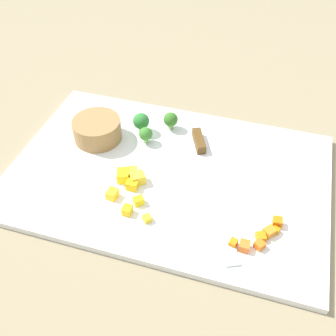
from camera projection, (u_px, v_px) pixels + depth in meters
The scene contains 22 objects.
ground_plane at pixel (168, 177), 0.70m from camera, with size 4.00×4.00×0.00m, color gray.
cutting_board at pixel (168, 175), 0.69m from camera, with size 0.54×0.36×0.01m, color white.
prep_bowl at pixel (97, 130), 0.74m from camera, with size 0.09×0.09×0.04m, color olive.
chef_knife at pixel (207, 170), 0.69m from camera, with size 0.14×0.27×0.02m.
carrot_dice_0 at pixel (269, 232), 0.59m from camera, with size 0.02×0.01×0.01m, color orange.
carrot_dice_1 at pixel (277, 222), 0.60m from camera, with size 0.01×0.01×0.01m, color orange.
carrot_dice_2 at pixel (244, 246), 0.57m from camera, with size 0.02×0.01×0.01m, color orange.
carrot_dice_3 at pixel (261, 237), 0.59m from camera, with size 0.01×0.01×0.01m, color orange.
carrot_dice_4 at pixel (276, 230), 0.60m from camera, with size 0.01×0.01×0.01m, color orange.
carrot_dice_5 at pixel (260, 245), 0.58m from camera, with size 0.01×0.01×0.01m, color orange.
carrot_dice_6 at pixel (233, 243), 0.58m from camera, with size 0.01×0.01×0.01m, color orange.
pepper_dice_0 at pixel (133, 173), 0.68m from camera, with size 0.02×0.02×0.02m, color yellow.
pepper_dice_1 at pixel (147, 218), 0.61m from camera, with size 0.01×0.01×0.01m, color yellow.
pepper_dice_2 at pixel (127, 210), 0.62m from camera, with size 0.01×0.02×0.01m, color yellow.
pepper_dice_3 at pixel (139, 201), 0.63m from camera, with size 0.02×0.01×0.01m, color yellow.
pepper_dice_4 at pixel (138, 178), 0.67m from camera, with size 0.02×0.02×0.02m, color yellow.
pepper_dice_5 at pixel (112, 194), 0.64m from camera, with size 0.02×0.02×0.01m, color yellow.
pepper_dice_6 at pixel (132, 185), 0.66m from camera, with size 0.02×0.02×0.01m, color yellow.
pepper_dice_7 at pixel (123, 175), 0.67m from camera, with size 0.02×0.02×0.02m, color yellow.
broccoli_floret_0 at pixel (146, 134), 0.73m from camera, with size 0.03×0.03×0.03m.
broccoli_floret_1 at pixel (171, 120), 0.76m from camera, with size 0.03×0.03×0.04m.
broccoli_floret_2 at pixel (141, 121), 0.75m from camera, with size 0.03×0.03×0.04m.
Camera 1 is at (-0.14, 0.47, 0.50)m, focal length 43.08 mm.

